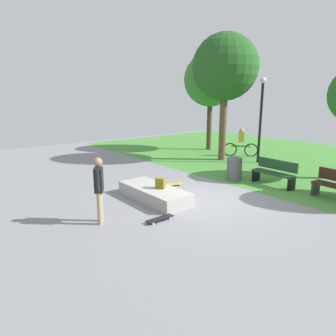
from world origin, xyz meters
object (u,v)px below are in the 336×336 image
object	(u,v)px
skater_performing_trick	(99,185)
tree_slender_maple	(211,80)
skateboard_spare	(172,184)
lamp_post	(261,111)
tree_young_birch	(225,68)
park_bench_far_left	(275,172)
cyclist_on_bicycle	(241,144)
concrete_ledge	(154,193)
backpack_on_ledge	(161,183)
trash_bin	(234,169)
skateboard_by_ledge	(160,219)

from	to	relation	value
skater_performing_trick	tree_slender_maple	xyz separation A→B (m)	(-5.96, 10.09, 3.03)
skater_performing_trick	skateboard_spare	world-z (taller)	skater_performing_trick
skateboard_spare	lamp_post	distance (m)	6.28
skater_performing_trick	tree_slender_maple	bearing A→B (deg)	120.58
tree_slender_maple	lamp_post	size ratio (longest dim) A/B	1.40
tree_young_birch	park_bench_far_left	bearing A→B (deg)	-24.49
tree_young_birch	cyclist_on_bicycle	bearing A→B (deg)	90.90
concrete_ledge	tree_young_birch	size ratio (longest dim) A/B	0.43
backpack_on_ledge	tree_slender_maple	bearing A→B (deg)	-85.02
park_bench_far_left	tree_slender_maple	bearing A→B (deg)	152.01
park_bench_far_left	trash_bin	xyz separation A→B (m)	(-1.32, -0.64, -0.04)
skateboard_by_ledge	cyclist_on_bicycle	size ratio (longest dim) A/B	0.53
backpack_on_ledge	park_bench_far_left	distance (m)	4.42
backpack_on_ledge	tree_slender_maple	world-z (taller)	tree_slender_maple
skater_performing_trick	tree_young_birch	xyz separation A→B (m)	(-3.44, 8.43, 3.45)
backpack_on_ledge	tree_young_birch	distance (m)	7.90
skateboard_spare	tree_young_birch	bearing A→B (deg)	112.70
skateboard_by_ledge	trash_bin	world-z (taller)	trash_bin
backpack_on_ledge	tree_slender_maple	size ratio (longest dim) A/B	0.06
skater_performing_trick	backpack_on_ledge	bearing A→B (deg)	100.60
concrete_ledge	park_bench_far_left	size ratio (longest dim) A/B	1.62
skateboard_spare	trash_bin	xyz separation A→B (m)	(0.86, 2.36, 0.38)
skater_performing_trick	lamp_post	xyz separation A→B (m)	(-1.89, 9.29, 1.44)
skater_performing_trick	park_bench_far_left	world-z (taller)	skater_performing_trick
skater_performing_trick	cyclist_on_bicycle	xyz separation A→B (m)	(-3.46, 9.94, -0.36)
concrete_ledge	park_bench_far_left	xyz separation A→B (m)	(1.43, 4.34, 0.28)
skateboard_by_ledge	lamp_post	size ratio (longest dim) A/B	0.20
tree_slender_maple	backpack_on_ledge	bearing A→B (deg)	-54.74
skateboard_spare	lamp_post	size ratio (longest dim) A/B	0.21
concrete_ledge	trash_bin	size ratio (longest dim) A/B	2.95
backpack_on_ledge	cyclist_on_bicycle	world-z (taller)	cyclist_on_bicycle
tree_young_birch	tree_slender_maple	distance (m)	3.05
cyclist_on_bicycle	skateboard_by_ledge	bearing A→B (deg)	-63.55
tree_slender_maple	trash_bin	xyz separation A→B (m)	(5.45, -4.24, -3.58)
cyclist_on_bicycle	skater_performing_trick	bearing A→B (deg)	-70.80
skateboard_spare	skateboard_by_ledge	bearing A→B (deg)	-45.12
concrete_ledge	cyclist_on_bicycle	world-z (taller)	cyclist_on_bicycle
skateboard_by_ledge	tree_slender_maple	distance (m)	11.85
concrete_ledge	tree_young_birch	world-z (taller)	tree_young_birch
skateboard_spare	park_bench_far_left	distance (m)	3.73
skateboard_spare	trash_bin	distance (m)	2.54
skateboard_by_ledge	trash_bin	size ratio (longest dim) A/B	0.91
tree_young_birch	skater_performing_trick	bearing A→B (deg)	-67.81
skateboard_spare	tree_slender_maple	world-z (taller)	tree_slender_maple
tree_slender_maple	tree_young_birch	bearing A→B (deg)	-33.38
skateboard_by_ledge	tree_young_birch	size ratio (longest dim) A/B	0.13
skateboard_by_ledge	skateboard_spare	bearing A→B (deg)	134.88
park_bench_far_left	lamp_post	xyz separation A→B (m)	(-2.70, 2.80, 1.96)
concrete_ledge	trash_bin	xyz separation A→B (m)	(0.11, 3.70, 0.24)
skateboard_spare	park_bench_far_left	xyz separation A→B (m)	(2.18, 3.00, 0.42)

